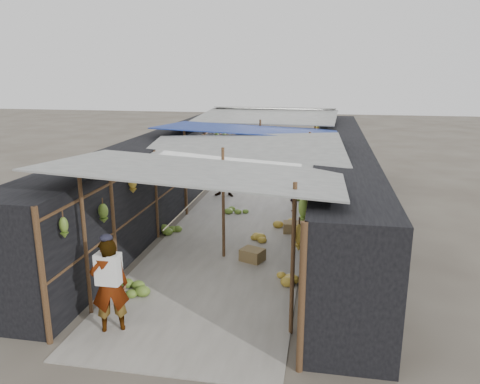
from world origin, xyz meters
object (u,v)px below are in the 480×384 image
Objects in this scene: crate_near at (252,255)px; vendor_seated at (292,199)px; shopper_blue at (226,172)px; black_basin at (288,182)px; vendor_elderly at (110,285)px.

crate_near is 4.11m from vendor_seated.
shopper_blue is 2.23× the size of vendor_seated.
crate_near reaches higher than black_basin.
vendor_seated is at bearing -83.31° from black_basin.
black_basin is at bearing 111.06° from crate_near.
shopper_blue is (0.12, 8.72, 0.06)m from vendor_elderly.
black_basin is 0.78× the size of vendor_seated.
vendor_elderly is 2.09× the size of vendor_seated.
vendor_elderly reaches higher than black_basin.
vendor_elderly is at bearing -96.77° from crate_near.
shopper_blue reaches higher than vendor_seated.
vendor_seated is (2.49, 7.37, -0.43)m from vendor_elderly.
black_basin is at bearing 48.04° from shopper_blue.
black_basin is 0.37× the size of vendor_elderly.
vendor_elderly is (-1.87, -3.32, 0.68)m from crate_near.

